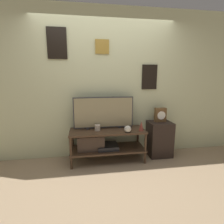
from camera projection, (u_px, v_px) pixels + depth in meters
The scene contains 9 objects.
ground_plane at pixel (110, 168), 2.91m from camera, with size 12.00×12.00×0.00m, color #997F60.
wall_back at pixel (105, 85), 3.22m from camera, with size 6.40×0.08×2.70m.
media_console at pixel (101, 142), 3.11m from camera, with size 1.32×0.50×0.57m.
television at pixel (104, 112), 3.12m from camera, with size 1.07×0.05×0.58m.
vase_slim_bronze at pixel (141, 126), 3.04m from camera, with size 0.09×0.09×0.17m.
vase_round_glass at pixel (128, 129), 2.95m from camera, with size 0.12×0.12×0.12m.
candle_jar at pixel (98, 128), 3.06m from camera, with size 0.10×0.10×0.10m.
side_table at pixel (159, 139), 3.34m from camera, with size 0.43×0.38×0.66m.
mantel_clock at pixel (160, 115), 3.29m from camera, with size 0.21×0.11×0.26m.
Camera 1 is at (-0.38, -2.65, 1.49)m, focal length 28.00 mm.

